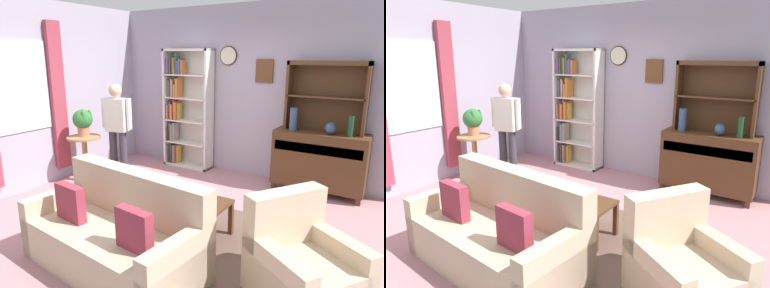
{
  "view_description": "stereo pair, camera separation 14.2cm",
  "coord_description": "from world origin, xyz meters",
  "views": [
    {
      "loc": [
        2.3,
        -3.3,
        2.01
      ],
      "look_at": [
        0.1,
        0.2,
        0.95
      ],
      "focal_mm": 32.93,
      "sensor_mm": 36.0,
      "label": 1
    },
    {
      "loc": [
        2.42,
        -3.22,
        2.01
      ],
      "look_at": [
        0.1,
        0.2,
        0.95
      ],
      "focal_mm": 32.93,
      "sensor_mm": 36.0,
      "label": 2
    }
  ],
  "objects": [
    {
      "name": "ground_plane",
      "position": [
        0.0,
        0.0,
        -0.01
      ],
      "size": [
        5.4,
        4.6,
        0.02
      ],
      "primitive_type": "cube",
      "color": "#B27A7F"
    },
    {
      "name": "wall_back",
      "position": [
        -0.0,
        2.13,
        1.4
      ],
      "size": [
        5.0,
        0.09,
        2.8
      ],
      "color": "#A399AD",
      "rests_on": "ground_plane"
    },
    {
      "name": "wall_left",
      "position": [
        -2.52,
        -0.04,
        1.4
      ],
      "size": [
        0.16,
        4.2,
        2.8
      ],
      "color": "#A399AD",
      "rests_on": "ground_plane"
    },
    {
      "name": "area_rug",
      "position": [
        0.2,
        -0.3,
        0.0
      ],
      "size": [
        2.99,
        1.93,
        0.01
      ],
      "primitive_type": "cube",
      "color": "brown",
      "rests_on": "ground_plane"
    },
    {
      "name": "bookshelf",
      "position": [
        -1.17,
        1.94,
        1.06
      ],
      "size": [
        0.9,
        0.3,
        2.1
      ],
      "color": "silver",
      "rests_on": "ground_plane"
    },
    {
      "name": "sideboard",
      "position": [
        1.25,
        1.86,
        0.51
      ],
      "size": [
        1.3,
        0.45,
        0.92
      ],
      "color": "#4C2D19",
      "rests_on": "ground_plane"
    },
    {
      "name": "sideboard_hutch",
      "position": [
        1.25,
        1.97,
        1.56
      ],
      "size": [
        1.1,
        0.26,
        1.0
      ],
      "color": "#4C2D19",
      "rests_on": "sideboard"
    },
    {
      "name": "vase_tall",
      "position": [
        0.86,
        1.78,
        1.09
      ],
      "size": [
        0.11,
        0.11,
        0.33
      ],
      "primitive_type": "cylinder",
      "color": "#33476B",
      "rests_on": "sideboard"
    },
    {
      "name": "vase_round",
      "position": [
        1.38,
        1.79,
        1.01
      ],
      "size": [
        0.15,
        0.15,
        0.17
      ],
      "primitive_type": "ellipsoid",
      "color": "#33476B",
      "rests_on": "sideboard"
    },
    {
      "name": "bottle_wine",
      "position": [
        1.64,
        1.77,
        1.06
      ],
      "size": [
        0.07,
        0.07,
        0.29
      ],
      "primitive_type": "cylinder",
      "color": "#194223",
      "rests_on": "sideboard"
    },
    {
      "name": "couch_floral",
      "position": [
        0.06,
        -1.1,
        0.31
      ],
      "size": [
        1.88,
        1.02,
        0.9
      ],
      "color": "#C6AD8E",
      "rests_on": "ground_plane"
    },
    {
      "name": "armchair_floral",
      "position": [
        1.71,
        -0.63,
        0.29
      ],
      "size": [
        1.06,
        1.06,
        0.88
      ],
      "color": "#C6AD8E",
      "rests_on": "ground_plane"
    },
    {
      "name": "plant_stand",
      "position": [
        -2.03,
        0.37,
        0.46
      ],
      "size": [
        0.52,
        0.52,
        0.75
      ],
      "color": "#997047",
      "rests_on": "ground_plane"
    },
    {
      "name": "potted_plant_large",
      "position": [
        -2.05,
        0.4,
        1.0
      ],
      "size": [
        0.31,
        0.31,
        0.42
      ],
      "color": "#AD6B4C",
      "rests_on": "plant_stand"
    },
    {
      "name": "potted_plant_small",
      "position": [
        -1.59,
        0.53,
        0.17
      ],
      "size": [
        0.22,
        0.22,
        0.3
      ],
      "color": "gray",
      "rests_on": "ground_plane"
    },
    {
      "name": "person_reading",
      "position": [
        -1.63,
        0.71,
        0.91
      ],
      "size": [
        0.52,
        0.28,
        1.56
      ],
      "color": "#38333D",
      "rests_on": "ground_plane"
    },
    {
      "name": "coffee_table",
      "position": [
        0.35,
        -0.18,
        0.35
      ],
      "size": [
        0.8,
        0.5,
        0.42
      ],
      "color": "#4C2D19",
      "rests_on": "ground_plane"
    },
    {
      "name": "book_stack",
      "position": [
        0.41,
        -0.14,
        0.47
      ],
      "size": [
        0.19,
        0.16,
        0.1
      ],
      "color": "#B22D33",
      "rests_on": "coffee_table"
    }
  ]
}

